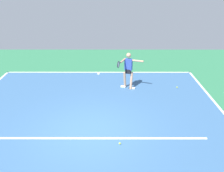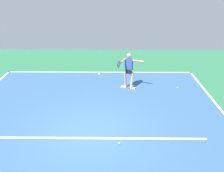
% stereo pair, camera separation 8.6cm
% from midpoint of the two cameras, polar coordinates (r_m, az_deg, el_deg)
% --- Properties ---
extents(ground_plane, '(21.86, 21.86, 0.00)m').
position_cam_midpoint_polar(ground_plane, '(8.59, -5.40, -10.50)').
color(ground_plane, '#2D754C').
extents(court_surface, '(10.23, 12.06, 0.00)m').
position_cam_midpoint_polar(court_surface, '(8.58, -5.41, -10.49)').
color(court_surface, '#38608E').
rests_on(court_surface, ground_plane).
extents(court_line_baseline_near, '(10.23, 0.10, 0.01)m').
position_cam_midpoint_polar(court_line_baseline_near, '(13.95, -3.23, 3.16)').
color(court_line_baseline_near, white).
rests_on(court_line_baseline_near, ground_plane).
extents(court_line_service, '(7.67, 0.10, 0.01)m').
position_cam_midpoint_polar(court_line_service, '(8.31, -5.61, -11.76)').
color(court_line_service, white).
rests_on(court_line_service, ground_plane).
extents(court_line_centre_mark, '(0.10, 0.30, 0.01)m').
position_cam_midpoint_polar(court_line_centre_mark, '(13.77, -3.28, 2.87)').
color(court_line_centre_mark, white).
rests_on(court_line_centre_mark, ground_plane).
extents(tennis_player, '(1.21, 1.10, 1.72)m').
position_cam_midpoint_polar(tennis_player, '(11.51, 3.50, 4.00)').
color(tennis_player, tan).
rests_on(tennis_player, ground_plane).
extents(tennis_ball_by_baseline, '(0.07, 0.07, 0.07)m').
position_cam_midpoint_polar(tennis_ball_by_baseline, '(7.99, 1.47, -12.94)').
color(tennis_ball_by_baseline, '#C6E53D').
rests_on(tennis_ball_by_baseline, ground_plane).
extents(tennis_ball_near_player, '(0.07, 0.07, 0.07)m').
position_cam_midpoint_polar(tennis_ball_near_player, '(12.25, 14.41, -0.29)').
color(tennis_ball_near_player, '#CCE033').
rests_on(tennis_ball_near_player, ground_plane).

